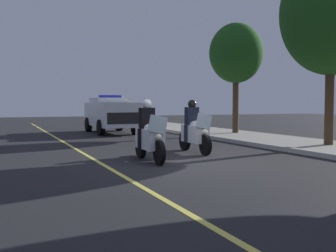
{
  "coord_description": "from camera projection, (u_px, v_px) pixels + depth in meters",
  "views": [
    {
      "loc": [
        9.47,
        -4.88,
        1.6
      ],
      "look_at": [
        -1.93,
        0.0,
        0.9
      ],
      "focal_mm": 42.87,
      "sensor_mm": 36.0,
      "label": 1
    }
  ],
  "objects": [
    {
      "name": "ground_plane",
      "position": [
        196.0,
        163.0,
        10.7
      ],
      "size": [
        80.0,
        80.0,
        0.0
      ],
      "primitive_type": "plane",
      "color": "black"
    },
    {
      "name": "curb_strip",
      "position": [
        312.0,
        153.0,
        12.26
      ],
      "size": [
        48.0,
        0.24,
        0.15
      ],
      "primitive_type": "cube",
      "color": "#9E9B93",
      "rests_on": "ground"
    },
    {
      "name": "lane_stripe_center",
      "position": [
        111.0,
        169.0,
        9.77
      ],
      "size": [
        48.0,
        0.12,
        0.01
      ],
      "primitive_type": "cube",
      "color": "#E0D14C",
      "rests_on": "ground"
    },
    {
      "name": "police_motorcycle_lead_left",
      "position": [
        149.0,
        136.0,
        11.1
      ],
      "size": [
        2.14,
        0.56,
        1.72
      ],
      "color": "black",
      "rests_on": "ground"
    },
    {
      "name": "police_motorcycle_lead_right",
      "position": [
        194.0,
        131.0,
        12.99
      ],
      "size": [
        2.14,
        0.56,
        1.72
      ],
      "color": "black",
      "rests_on": "ground"
    },
    {
      "name": "police_suv",
      "position": [
        111.0,
        113.0,
        21.64
      ],
      "size": [
        4.93,
        2.12,
        2.05
      ],
      "color": "silver",
      "rests_on": "ground"
    },
    {
      "name": "tree_mid_block",
      "position": [
        331.0,
        13.0,
        14.33
      ],
      "size": [
        3.63,
        3.63,
        6.96
      ],
      "color": "#42301E",
      "rests_on": "sidewalk_strip"
    },
    {
      "name": "tree_far_back",
      "position": [
        236.0,
        54.0,
        20.38
      ],
      "size": [
        2.73,
        2.73,
        5.58
      ],
      "color": "#42301E",
      "rests_on": "sidewalk_strip"
    }
  ]
}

